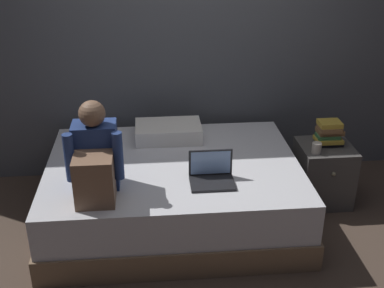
# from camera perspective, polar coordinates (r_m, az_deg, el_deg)

# --- Properties ---
(ground_plane) EXTENTS (8.00, 8.00, 0.00)m
(ground_plane) POSITION_cam_1_polar(r_m,az_deg,el_deg) (3.90, 1.16, -10.93)
(ground_plane) COLOR #47382D
(wall_back) EXTENTS (5.60, 0.10, 2.70)m
(wall_back) POSITION_cam_1_polar(r_m,az_deg,el_deg) (4.44, -0.43, 12.94)
(wall_back) COLOR #4C4F54
(wall_back) RESTS_ON ground_plane
(bed) EXTENTS (2.00, 1.50, 0.53)m
(bed) POSITION_cam_1_polar(r_m,az_deg,el_deg) (3.99, -2.15, -5.52)
(bed) COLOR #7A6047
(bed) RESTS_ON ground_plane
(nightstand) EXTENTS (0.44, 0.46, 0.52)m
(nightstand) POSITION_cam_1_polar(r_m,az_deg,el_deg) (4.40, 14.89, -3.28)
(nightstand) COLOR #474442
(nightstand) RESTS_ON ground_plane
(person_sitting) EXTENTS (0.39, 0.44, 0.66)m
(person_sitting) POSITION_cam_1_polar(r_m,az_deg,el_deg) (3.42, -11.12, -1.80)
(person_sitting) COLOR navy
(person_sitting) RESTS_ON bed
(laptop) EXTENTS (0.32, 0.23, 0.22)m
(laptop) POSITION_cam_1_polar(r_m,az_deg,el_deg) (3.58, 2.27, -3.55)
(laptop) COLOR black
(laptop) RESTS_ON bed
(pillow) EXTENTS (0.56, 0.36, 0.13)m
(pillow) POSITION_cam_1_polar(r_m,az_deg,el_deg) (4.24, -2.74, 1.46)
(pillow) COLOR silver
(pillow) RESTS_ON bed
(book_stack) EXTENTS (0.23, 0.18, 0.20)m
(book_stack) POSITION_cam_1_polar(r_m,az_deg,el_deg) (4.28, 15.55, 1.23)
(book_stack) COLOR black
(book_stack) RESTS_ON nightstand
(mug) EXTENTS (0.08, 0.08, 0.09)m
(mug) POSITION_cam_1_polar(r_m,az_deg,el_deg) (4.12, 14.19, -0.45)
(mug) COLOR #BCB2A3
(mug) RESTS_ON nightstand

